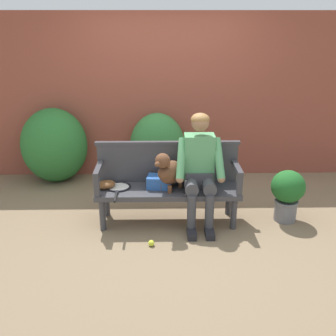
{
  "coord_description": "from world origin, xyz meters",
  "views": [
    {
      "loc": [
        -0.08,
        -4.22,
        2.3
      ],
      "look_at": [
        0.0,
        0.0,
        0.68
      ],
      "focal_mm": 42.56,
      "sensor_mm": 36.0,
      "label": 1
    }
  ],
  "objects_px": {
    "person_seated": "(200,166)",
    "dog_on_bench": "(169,171)",
    "garden_bench": "(168,193)",
    "baseball_glove": "(106,185)",
    "tennis_ball": "(151,243)",
    "tennis_racket": "(118,188)",
    "sports_bag": "(160,182)",
    "potted_plant": "(288,192)"
  },
  "relations": [
    {
      "from": "person_seated",
      "to": "dog_on_bench",
      "type": "bearing_deg",
      "value": -174.21
    },
    {
      "from": "garden_bench",
      "to": "dog_on_bench",
      "type": "bearing_deg",
      "value": -81.11
    },
    {
      "from": "baseball_glove",
      "to": "tennis_ball",
      "type": "bearing_deg",
      "value": -79.28
    },
    {
      "from": "dog_on_bench",
      "to": "tennis_racket",
      "type": "height_order",
      "value": "dog_on_bench"
    },
    {
      "from": "sports_bag",
      "to": "potted_plant",
      "type": "height_order",
      "value": "potted_plant"
    },
    {
      "from": "garden_bench",
      "to": "potted_plant",
      "type": "relative_size",
      "value": 2.64
    },
    {
      "from": "sports_bag",
      "to": "baseball_glove",
      "type": "bearing_deg",
      "value": -178.93
    },
    {
      "from": "garden_bench",
      "to": "tennis_ball",
      "type": "height_order",
      "value": "garden_bench"
    },
    {
      "from": "tennis_racket",
      "to": "tennis_ball",
      "type": "bearing_deg",
      "value": -54.54
    },
    {
      "from": "dog_on_bench",
      "to": "baseball_glove",
      "type": "xyz_separation_m",
      "value": [
        -0.72,
        0.06,
        -0.19
      ]
    },
    {
      "from": "dog_on_bench",
      "to": "sports_bag",
      "type": "distance_m",
      "value": 0.21
    },
    {
      "from": "garden_bench",
      "to": "tennis_ball",
      "type": "relative_size",
      "value": 25.08
    },
    {
      "from": "garden_bench",
      "to": "tennis_racket",
      "type": "relative_size",
      "value": 2.96
    },
    {
      "from": "dog_on_bench",
      "to": "sports_bag",
      "type": "bearing_deg",
      "value": 146.11
    },
    {
      "from": "garden_bench",
      "to": "person_seated",
      "type": "relative_size",
      "value": 1.27
    },
    {
      "from": "baseball_glove",
      "to": "tennis_racket",
      "type": "bearing_deg",
      "value": -36.23
    },
    {
      "from": "dog_on_bench",
      "to": "sports_bag",
      "type": "xyz_separation_m",
      "value": [
        -0.1,
        0.07,
        -0.16
      ]
    },
    {
      "from": "dog_on_bench",
      "to": "baseball_glove",
      "type": "bearing_deg",
      "value": 175.34
    },
    {
      "from": "person_seated",
      "to": "baseball_glove",
      "type": "relative_size",
      "value": 5.93
    },
    {
      "from": "person_seated",
      "to": "tennis_racket",
      "type": "height_order",
      "value": "person_seated"
    },
    {
      "from": "tennis_racket",
      "to": "sports_bag",
      "type": "distance_m",
      "value": 0.48
    },
    {
      "from": "dog_on_bench",
      "to": "potted_plant",
      "type": "height_order",
      "value": "dog_on_bench"
    },
    {
      "from": "potted_plant",
      "to": "sports_bag",
      "type": "bearing_deg",
      "value": 179.79
    },
    {
      "from": "potted_plant",
      "to": "tennis_racket",
      "type": "bearing_deg",
      "value": -179.59
    },
    {
      "from": "person_seated",
      "to": "potted_plant",
      "type": "relative_size",
      "value": 2.08
    },
    {
      "from": "tennis_ball",
      "to": "baseball_glove",
      "type": "bearing_deg",
      "value": 133.5
    },
    {
      "from": "dog_on_bench",
      "to": "tennis_ball",
      "type": "distance_m",
      "value": 0.83
    },
    {
      "from": "tennis_ball",
      "to": "potted_plant",
      "type": "bearing_deg",
      "value": 19.31
    },
    {
      "from": "dog_on_bench",
      "to": "baseball_glove",
      "type": "height_order",
      "value": "dog_on_bench"
    },
    {
      "from": "garden_bench",
      "to": "sports_bag",
      "type": "xyz_separation_m",
      "value": [
        -0.1,
        0.02,
        0.13
      ]
    },
    {
      "from": "tennis_racket",
      "to": "potted_plant",
      "type": "height_order",
      "value": "potted_plant"
    },
    {
      "from": "baseball_glove",
      "to": "tennis_ball",
      "type": "distance_m",
      "value": 0.88
    },
    {
      "from": "garden_bench",
      "to": "person_seated",
      "type": "bearing_deg",
      "value": -1.6
    },
    {
      "from": "garden_bench",
      "to": "dog_on_bench",
      "type": "distance_m",
      "value": 0.3
    },
    {
      "from": "person_seated",
      "to": "baseball_glove",
      "type": "bearing_deg",
      "value": 178.76
    },
    {
      "from": "dog_on_bench",
      "to": "potted_plant",
      "type": "distance_m",
      "value": 1.43
    },
    {
      "from": "tennis_racket",
      "to": "tennis_ball",
      "type": "distance_m",
      "value": 0.79
    },
    {
      "from": "tennis_racket",
      "to": "baseball_glove",
      "type": "bearing_deg",
      "value": 176.55
    },
    {
      "from": "dog_on_bench",
      "to": "tennis_ball",
      "type": "bearing_deg",
      "value": -111.59
    },
    {
      "from": "sports_bag",
      "to": "tennis_ball",
      "type": "bearing_deg",
      "value": -99.17
    },
    {
      "from": "garden_bench",
      "to": "potted_plant",
      "type": "xyz_separation_m",
      "value": [
        1.41,
        0.02,
        -0.01
      ]
    },
    {
      "from": "garden_bench",
      "to": "baseball_glove",
      "type": "xyz_separation_m",
      "value": [
        -0.71,
        0.01,
        0.1
      ]
    }
  ]
}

